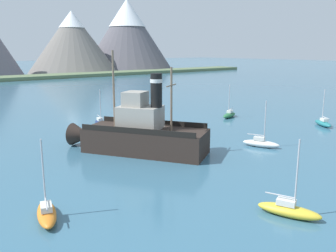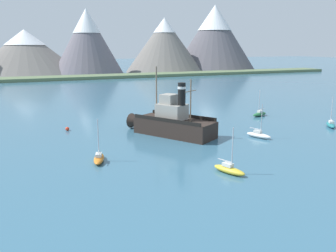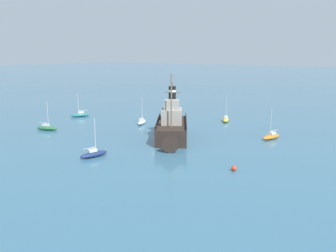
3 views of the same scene
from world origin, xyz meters
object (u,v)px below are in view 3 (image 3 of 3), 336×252
Objects in this scene: sailboat_orange at (271,136)px; mooring_buoy at (234,168)px; sailboat_green at (47,128)px; old_tugboat at (172,127)px; sailboat_white at (142,122)px; sailboat_teal at (80,115)px; sailboat_yellow at (226,119)px; sailboat_navy at (94,154)px.

mooring_buoy is (-1.34, 16.84, -0.12)m from sailboat_orange.
sailboat_green is at bearing -3.08° from mooring_buoy.
sailboat_white is (10.86, -6.47, -1.40)m from old_tugboat.
old_tugboat is at bearing 168.38° from sailboat_teal.
sailboat_green is 34.72m from mooring_buoy.
old_tugboat is at bearing 33.75° from sailboat_orange.
mooring_buoy is (-24.71, 14.95, -0.12)m from sailboat_white.
sailboat_green is at bearing 17.62° from old_tugboat.
sailboat_green is at bearing 47.71° from sailboat_yellow.
sailboat_orange is 1.00× the size of sailboat_green.
old_tugboat is 2.86× the size of sailboat_teal.
sailboat_yellow is 28.81m from mooring_buoy.
sailboat_orange is at bearing -175.39° from sailboat_white.
old_tugboat reaches higher than sailboat_yellow.
sailboat_green and sailboat_navy have the same top height.
sailboat_white is (-9.97, -13.09, 0.00)m from sailboat_green.
sailboat_yellow is at bearing -63.26° from mooring_buoy.
sailboat_teal is (38.37, 3.04, 0.00)m from sailboat_orange.
sailboat_white is at bearing 4.61° from sailboat_orange.
mooring_buoy is at bearing 148.81° from sailboat_white.
sailboat_navy and sailboat_teal have the same top height.
sailboat_navy is 1.00× the size of sailboat_yellow.
sailboat_teal is 1.00× the size of sailboat_yellow.
old_tugboat reaches higher than sailboat_teal.
old_tugboat is at bearing -102.21° from sailboat_navy.
sailboat_orange is at bearing -175.47° from sailboat_teal.
sailboat_white is 28.88m from mooring_buoy.
sailboat_green and sailboat_teal have the same top height.
sailboat_navy is 30.86m from sailboat_yellow.
sailboat_green and sailboat_yellow have the same top height.
sailboat_yellow is (-26.74, -11.93, 0.00)m from sailboat_teal.
sailboat_yellow is (-0.89, -17.25, -1.40)m from old_tugboat.
sailboat_white is at bearing -175.59° from sailboat_teal.
old_tugboat is at bearing 149.19° from sailboat_white.
sailboat_orange is 1.00× the size of sailboat_white.
sailboat_navy is (-17.93, 6.76, 0.00)m from sailboat_green.
old_tugboat is 16.31m from mooring_buoy.
sailboat_navy is at bearing 159.34° from sailboat_green.
sailboat_teal is at bearing -11.62° from old_tugboat.
sailboat_teal is at bearing 4.53° from sailboat_orange.
sailboat_navy is 21.39m from sailboat_white.
old_tugboat is 2.86× the size of sailboat_orange.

